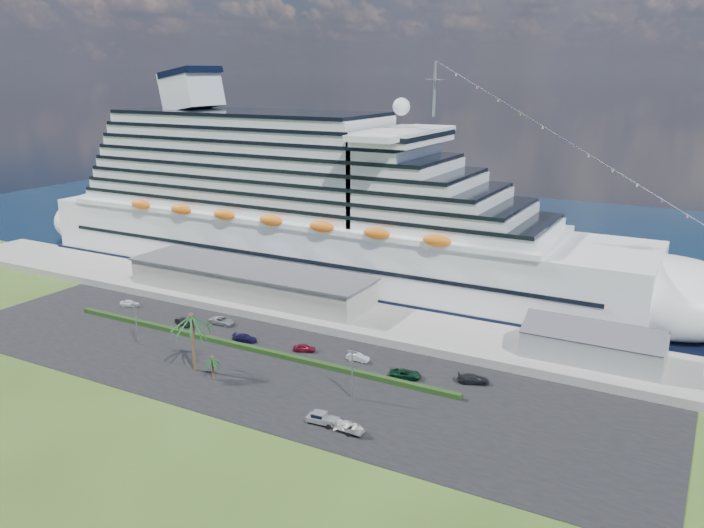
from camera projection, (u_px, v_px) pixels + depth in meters
The scene contains 22 objects.
ground at pixel (225, 391), 114.85m from camera, with size 420.00×420.00×0.00m, color #354B19.
asphalt_lot at pixel (263, 367), 124.12m from camera, with size 140.00×38.00×0.12m, color black.
wharf at pixel (342, 315), 148.35m from camera, with size 240.00×20.00×1.80m, color gray.
water at pixel (478, 235), 224.51m from camera, with size 420.00×160.00×0.02m, color black.
cruise_ship at pixel (315, 214), 174.33m from camera, with size 191.00×38.00×54.00m.
terminal_building at pixel (249, 280), 158.85m from camera, with size 61.00×15.00×6.30m.
port_shed at pixel (593, 344), 123.26m from camera, with size 24.00×12.31×7.37m.
hedge at pixel (245, 347), 131.91m from camera, with size 88.00×1.10×0.90m, color black.
lamp_post_left at pixel (136, 319), 133.16m from camera, with size 1.60×0.35×8.27m.
lamp_post_right at pixel (352, 368), 110.87m from camera, with size 1.60×0.35×8.27m.
palm_tall at pixel (192, 322), 120.39m from camera, with size 8.82×8.82×11.13m.
palm_short at pixel (212, 360), 118.06m from camera, with size 3.53×3.53×4.56m.
parked_car_0 at pixel (130, 303), 155.85m from camera, with size 1.78×4.42×1.50m, color white.
parked_car_1 at pixel (183, 322), 144.15m from camera, with size 1.54×4.42×1.46m, color black.
parked_car_2 at pixel (222, 321), 144.78m from camera, with size 2.61×5.65×1.57m, color gray.
parked_car_3 at pixel (245, 338), 135.64m from camera, with size 2.01×4.94×1.43m, color #171240.
parked_car_4 at pixel (304, 348), 130.77m from camera, with size 1.70×4.24×1.44m, color maroon.
parked_car_5 at pixel (358, 357), 126.44m from camera, with size 1.50×4.31×1.42m, color silver.
parked_car_6 at pixel (405, 374), 119.30m from camera, with size 2.57×5.58×1.55m, color black.
parked_car_7 at pixel (473, 379), 117.46m from camera, with size 2.18×5.37×1.56m, color black.
pickup_truck at pixel (322, 418), 103.60m from camera, with size 5.29×2.32×1.81m.
boat_trailer at pixel (349, 426), 100.96m from camera, with size 5.82×3.83×1.66m.
Camera 1 is at (69.27, -81.54, 51.54)m, focal length 35.00 mm.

